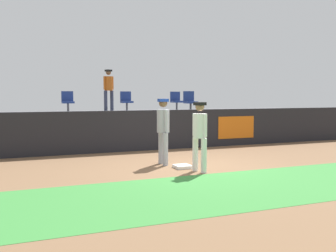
# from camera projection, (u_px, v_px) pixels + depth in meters

# --- Properties ---
(ground_plane) EXTENTS (60.00, 60.00, 0.00)m
(ground_plane) POSITION_uv_depth(u_px,v_px,m) (190.00, 167.00, 9.66)
(ground_plane) COLOR brown
(grass_foreground_strip) EXTENTS (18.00, 2.80, 0.01)m
(grass_foreground_strip) POSITION_uv_depth(u_px,v_px,m) (240.00, 188.00, 7.44)
(grass_foreground_strip) COLOR #388438
(grass_foreground_strip) RESTS_ON ground_plane
(first_base) EXTENTS (0.40, 0.40, 0.08)m
(first_base) POSITION_uv_depth(u_px,v_px,m) (182.00, 167.00, 9.45)
(first_base) COLOR white
(first_base) RESTS_ON ground_plane
(player_fielder_home) EXTENTS (0.40, 0.55, 1.69)m
(player_fielder_home) POSITION_uv_depth(u_px,v_px,m) (200.00, 132.00, 8.92)
(player_fielder_home) COLOR white
(player_fielder_home) RESTS_ON ground_plane
(player_runner_visitor) EXTENTS (0.34, 0.49, 1.76)m
(player_runner_visitor) POSITION_uv_depth(u_px,v_px,m) (163.00, 127.00, 9.87)
(player_runner_visitor) COLOR #9EA3AD
(player_runner_visitor) RESTS_ON ground_plane
(field_wall) EXTENTS (18.00, 0.26, 1.35)m
(field_wall) POSITION_uv_depth(u_px,v_px,m) (151.00, 130.00, 12.59)
(field_wall) COLOR black
(field_wall) RESTS_ON ground_plane
(bleacher_platform) EXTENTS (18.00, 4.80, 1.17)m
(bleacher_platform) POSITION_uv_depth(u_px,v_px,m) (130.00, 127.00, 14.97)
(bleacher_platform) COLOR #59595E
(bleacher_platform) RESTS_ON ground_plane
(seat_front_right) EXTENTS (0.45, 0.44, 0.84)m
(seat_front_right) POSITION_uv_depth(u_px,v_px,m) (190.00, 101.00, 14.62)
(seat_front_right) COLOR #4C4C51
(seat_front_right) RESTS_ON bleacher_platform
(seat_back_right) EXTENTS (0.45, 0.44, 0.84)m
(seat_back_right) POSITION_uv_depth(u_px,v_px,m) (176.00, 100.00, 16.35)
(seat_back_right) COLOR #4C4C51
(seat_back_right) RESTS_ON bleacher_platform
(seat_back_left) EXTENTS (0.46, 0.44, 0.84)m
(seat_back_left) POSITION_uv_depth(u_px,v_px,m) (68.00, 100.00, 14.66)
(seat_back_left) COLOR #4C4C51
(seat_back_left) RESTS_ON bleacher_platform
(seat_back_center) EXTENTS (0.46, 0.44, 0.84)m
(seat_back_center) POSITION_uv_depth(u_px,v_px,m) (126.00, 100.00, 15.53)
(seat_back_center) COLOR #4C4C51
(seat_back_center) RESTS_ON bleacher_platform
(spectator_hooded) EXTENTS (0.48, 0.44, 1.80)m
(spectator_hooded) POSITION_uv_depth(u_px,v_px,m) (109.00, 87.00, 16.38)
(spectator_hooded) COLOR #33384C
(spectator_hooded) RESTS_ON bleacher_platform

